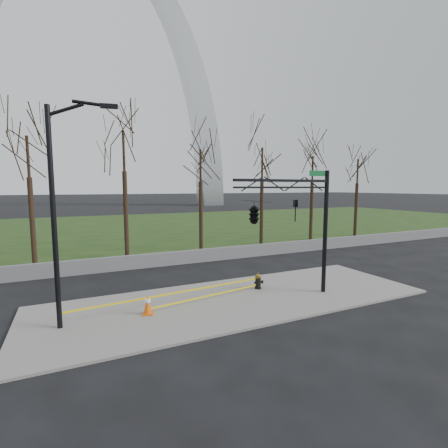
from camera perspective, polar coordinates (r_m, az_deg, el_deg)
name	(u,v)px	position (r m, az deg, el deg)	size (l,w,h in m)	color
ground	(238,300)	(15.43, 2.42, -13.26)	(500.00, 500.00, 0.00)	black
sidewalk	(238,299)	(15.41, 2.42, -13.08)	(18.00, 6.00, 0.10)	slate
grass_strip	(131,227)	(43.70, -16.10, -0.59)	(120.00, 40.00, 0.06)	#193412
guardrail	(184,257)	(22.43, -7.12, -5.82)	(60.00, 0.30, 0.90)	#59595B
gateway_arch	(96,74)	(92.25, -21.63, 23.24)	(66.00, 6.00, 65.00)	#B5B7BC
tree_row	(164,191)	(25.70, -10.56, 5.68)	(45.51, 4.00, 9.80)	black
fire_hydrant	(258,281)	(16.75, 6.04, -9.98)	(0.51, 0.34, 0.82)	black
traffic_cone	(148,305)	(13.83, -13.27, -13.60)	(0.52, 0.52, 0.80)	#E1540B
street_light	(60,202)	(12.81, -26.89, 3.48)	(2.37, 0.67, 8.21)	black
traffic_signal_mast	(269,212)	(14.26, 7.93, 2.15)	(5.10, 2.49, 6.00)	black
caution_tape	(189,294)	(14.77, -6.22, -12.14)	(8.95, 0.98, 0.42)	yellow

